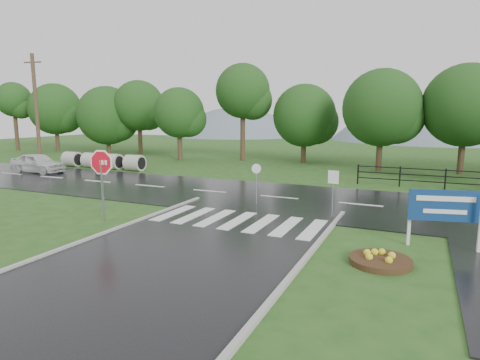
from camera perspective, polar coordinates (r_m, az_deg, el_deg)
The scene contains 14 objects.
ground at distance 11.74m, azimuth -10.74°, elevation -11.74°, with size 120.00×120.00×0.00m, color #264E1A.
main_road at distance 20.40m, azimuth 5.57°, elevation -2.57°, with size 90.00×8.00×0.04m, color black.
crosswalk at distance 15.86m, azimuth -0.29°, elevation -5.76°, with size 6.50×2.80×0.02m.
fence_west at distance 25.19m, azimuth 27.19°, elevation 0.38°, with size 9.58×0.08×1.20m.
hills at distance 76.56m, azimuth 21.44°, elevation -6.29°, with size 102.00×48.00×48.00m.
treeline at distance 33.62m, azimuth 14.93°, elevation 1.84°, with size 83.20×5.20×10.00m.
culvert_pipes at distance 33.13m, azimuth -19.01°, elevation 2.58°, with size 7.60×1.20×1.20m.
stop_sign at distance 16.50m, azimuth -19.10°, elevation 1.47°, with size 1.33×0.21×3.02m.
estate_billboard at distance 13.96m, azimuth 27.14°, elevation -3.66°, with size 2.11×0.56×1.89m.
flower_bed at distance 12.21m, azimuth 19.34°, elevation -10.63°, with size 1.72×1.72×0.34m.
reg_sign_small at distance 16.56m, azimuth 13.11°, elevation -0.58°, with size 0.44×0.07×1.97m.
reg_sign_round at distance 18.58m, azimuth 2.34°, elevation 0.23°, with size 0.45×0.08×1.94m.
car_white at distance 32.56m, azimuth -26.74°, elevation 0.92°, with size 1.71×4.24×1.45m, color silver.
utility_pole_west at distance 38.77m, azimuth -26.99°, elevation 9.05°, with size 1.63×0.40×9.22m.
Camera 1 is at (6.38, -8.92, 4.18)m, focal length 30.00 mm.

